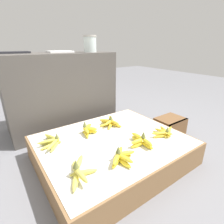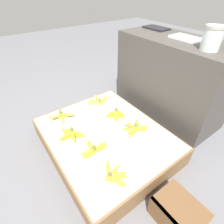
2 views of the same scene
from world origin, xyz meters
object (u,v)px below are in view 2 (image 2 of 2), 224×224
at_px(banana_bunch_middle_left, 98,101).
at_px(banana_bunch_middle_midright, 135,128).
at_px(glass_jar, 212,38).
at_px(banana_bunch_front_midright, 93,148).
at_px(banana_bunch_front_right, 113,175).
at_px(wooden_crate, 178,213).
at_px(banana_bunch_front_midleft, 71,134).
at_px(foam_tray_white, 185,38).
at_px(banana_bunch_middle_midleft, 116,114).
at_px(banana_bunch_front_left, 62,116).

xyz_separation_m(banana_bunch_middle_left, banana_bunch_middle_midright, (0.56, 0.03, 0.00)).
distance_m(banana_bunch_middle_left, glass_jar, 1.15).
height_order(banana_bunch_front_midright, banana_bunch_front_right, banana_bunch_front_midright).
bearing_deg(banana_bunch_front_right, glass_jar, 97.00).
bearing_deg(wooden_crate, banana_bunch_middle_left, 171.57).
bearing_deg(glass_jar, banana_bunch_middle_midright, -103.28).
height_order(wooden_crate, banana_bunch_front_right, banana_bunch_front_right).
distance_m(banana_bunch_front_midleft, glass_jar, 1.33).
bearing_deg(foam_tray_white, banana_bunch_middle_midleft, -96.68).
bearing_deg(banana_bunch_front_midleft, banana_bunch_middle_left, 123.19).
bearing_deg(banana_bunch_middle_midright, foam_tray_white, 103.35).
bearing_deg(banana_bunch_front_midright, glass_jar, 81.71).
relative_size(wooden_crate, banana_bunch_middle_midleft, 1.75).
distance_m(banana_bunch_front_midright, banana_bunch_front_right, 0.27).
distance_m(banana_bunch_middle_midleft, banana_bunch_middle_midright, 0.25).
distance_m(banana_bunch_front_midright, banana_bunch_middle_midright, 0.42).
distance_m(banana_bunch_front_right, banana_bunch_middle_left, 0.91).
height_order(banana_bunch_front_left, foam_tray_white, foam_tray_white).
xyz_separation_m(banana_bunch_front_midleft, foam_tray_white, (0.09, 1.19, 0.61)).
bearing_deg(foam_tray_white, banana_bunch_front_midright, -82.09).
xyz_separation_m(banana_bunch_front_right, foam_tray_white, (-0.42, 1.13, 0.62)).
bearing_deg(banana_bunch_middle_left, banana_bunch_front_left, -87.65).
xyz_separation_m(banana_bunch_middle_midleft, banana_bunch_middle_midright, (0.25, 0.03, -0.01)).
distance_m(banana_bunch_front_midleft, banana_bunch_middle_midleft, 0.47).
bearing_deg(banana_bunch_front_right, foam_tray_white, 110.59).
bearing_deg(banana_bunch_middle_midright, banana_bunch_front_right, -59.03).
bearing_deg(banana_bunch_front_midleft, banana_bunch_front_right, 6.76).
distance_m(banana_bunch_front_midleft, banana_bunch_front_midright, 0.26).
height_order(banana_bunch_middle_left, foam_tray_white, foam_tray_white).
height_order(banana_bunch_front_left, banana_bunch_middle_midleft, same).
distance_m(banana_bunch_front_right, foam_tray_white, 1.35).
relative_size(banana_bunch_front_midright, banana_bunch_middle_left, 0.89).
distance_m(banana_bunch_front_midleft, foam_tray_white, 1.34).
relative_size(wooden_crate, banana_bunch_front_left, 1.17).
bearing_deg(banana_bunch_front_midright, banana_bunch_front_right, -1.61).
distance_m(banana_bunch_front_midright, glass_jar, 1.22).
bearing_deg(banana_bunch_middle_left, banana_bunch_middle_midleft, 0.60).
bearing_deg(glass_jar, wooden_crate, -56.59).
bearing_deg(banana_bunch_middle_left, glass_jar, 40.88).
relative_size(banana_bunch_front_right, banana_bunch_middle_midright, 1.08).
relative_size(banana_bunch_front_midright, banana_bunch_middle_midright, 1.01).
height_order(banana_bunch_front_midleft, banana_bunch_middle_midright, banana_bunch_front_midleft).
xyz_separation_m(banana_bunch_middle_left, banana_bunch_middle_midleft, (0.31, 0.00, 0.01)).
height_order(banana_bunch_front_left, banana_bunch_middle_midright, banana_bunch_front_left).
xyz_separation_m(banana_bunch_front_left, banana_bunch_middle_left, (-0.02, 0.43, -0.01)).
height_order(banana_bunch_front_midright, banana_bunch_middle_midright, banana_bunch_front_midright).
distance_m(wooden_crate, banana_bunch_middle_left, 1.23).
bearing_deg(banana_bunch_front_midright, banana_bunch_front_midleft, -164.45).
bearing_deg(banana_bunch_front_right, banana_bunch_front_midright, 178.39).
relative_size(banana_bunch_middle_left, banana_bunch_middle_midright, 1.13).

